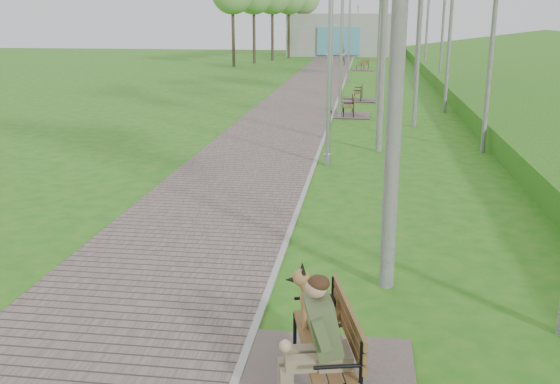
# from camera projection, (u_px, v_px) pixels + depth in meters

# --- Properties ---
(ground) EXTENTS (120.00, 120.00, 0.00)m
(ground) POSITION_uv_depth(u_px,v_px,m) (299.00, 208.00, 13.15)
(ground) COLOR #226A16
(ground) RESTS_ON ground
(walkway) EXTENTS (3.50, 67.00, 0.04)m
(walkway) POSITION_uv_depth(u_px,v_px,m) (309.00, 89.00, 33.85)
(walkway) COLOR #60524E
(walkway) RESTS_ON ground
(kerb) EXTENTS (0.10, 67.00, 0.05)m
(kerb) POSITION_uv_depth(u_px,v_px,m) (342.00, 89.00, 33.62)
(kerb) COLOR #999993
(kerb) RESTS_ON ground
(building_north) EXTENTS (10.00, 5.20, 4.00)m
(building_north) POSITION_uv_depth(u_px,v_px,m) (340.00, 35.00, 61.35)
(building_north) COLOR #9E9E99
(building_north) RESTS_ON ground
(bench_main) EXTENTS (1.95, 2.16, 1.70)m
(bench_main) POSITION_uv_depth(u_px,v_px,m) (319.00, 348.00, 6.69)
(bench_main) COLOR #60524E
(bench_main) RESTS_ON ground
(bench_second) EXTENTS (1.65, 1.84, 1.01)m
(bench_second) POSITION_uv_depth(u_px,v_px,m) (348.00, 111.00, 25.02)
(bench_second) COLOR #60524E
(bench_second) RESTS_ON ground
(bench_third) EXTENTS (1.55, 1.72, 0.95)m
(bench_third) POSITION_uv_depth(u_px,v_px,m) (358.00, 97.00, 29.50)
(bench_third) COLOR #60524E
(bench_third) RESTS_ON ground
(bench_far) EXTENTS (1.57, 1.74, 0.96)m
(bench_far) POSITION_uv_depth(u_px,v_px,m) (363.00, 68.00, 45.53)
(bench_far) COLOR #60524E
(bench_far) RESTS_ON ground
(lamp_post_near) EXTENTS (0.21, 0.21, 5.49)m
(lamp_post_near) POSITION_uv_depth(u_px,v_px,m) (329.00, 69.00, 16.13)
(lamp_post_near) COLOR #9C9FA4
(lamp_post_near) RESTS_ON ground
(lamp_post_second) EXTENTS (0.20, 0.20, 5.09)m
(lamp_post_second) POSITION_uv_depth(u_px,v_px,m) (341.00, 57.00, 23.81)
(lamp_post_second) COLOR #9C9FA4
(lamp_post_second) RESTS_ON ground
(lamp_post_third) EXTENTS (0.20, 0.20, 5.18)m
(lamp_post_third) POSITION_uv_depth(u_px,v_px,m) (349.00, 41.00, 36.78)
(lamp_post_third) COLOR #9C9FA4
(lamp_post_third) RESTS_ON ground
(lamp_post_far) EXTENTS (0.18, 0.18, 4.76)m
(lamp_post_far) POSITION_uv_depth(u_px,v_px,m) (357.00, 32.00, 61.17)
(lamp_post_far) COLOR #9C9FA4
(lamp_post_far) RESTS_ON ground
(pedestrian_near) EXTENTS (0.58, 0.42, 1.48)m
(pedestrian_near) POSITION_uv_depth(u_px,v_px,m) (330.00, 58.00, 47.37)
(pedestrian_near) COLOR white
(pedestrian_near) RESTS_ON ground
(pedestrian_far) EXTENTS (1.05, 0.95, 1.78)m
(pedestrian_far) POSITION_uv_depth(u_px,v_px,m) (341.00, 54.00, 49.52)
(pedestrian_far) COLOR gray
(pedestrian_far) RESTS_ON ground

